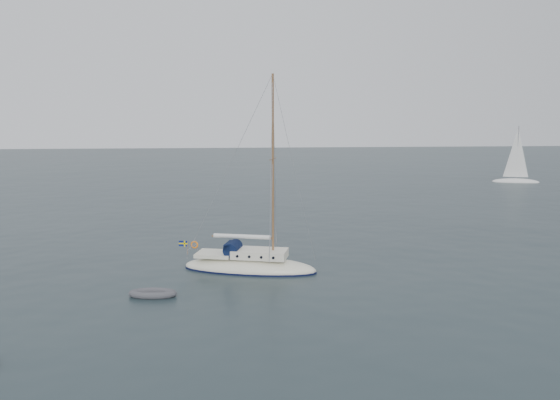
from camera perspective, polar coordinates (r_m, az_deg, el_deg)
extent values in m
plane|color=black|center=(31.11, 1.18, -8.48)|extent=(300.00, 300.00, 0.00)
ellipsoid|color=#EBE7CD|center=(33.30, -3.19, -7.12)|extent=(8.12, 2.53, 1.35)
cube|color=white|center=(33.10, -2.10, -5.54)|extent=(3.25, 1.71, 0.50)
cube|color=#EBE7CD|center=(33.05, -6.97, -5.87)|extent=(2.17, 1.71, 0.23)
cylinder|color=#0A1433|center=(32.96, -5.01, -5.18)|extent=(0.87, 1.49, 0.87)
cube|color=#0A1433|center=(32.92, -5.33, -4.88)|extent=(0.41, 1.49, 0.36)
cylinder|color=brown|center=(32.32, -0.71, 3.41)|extent=(0.14, 0.14, 10.83)
cylinder|color=brown|center=(32.28, -0.72, 4.37)|extent=(0.05, 1.98, 0.05)
cylinder|color=brown|center=(32.82, -4.00, -3.94)|extent=(3.79, 0.09, 0.09)
cylinder|color=silver|center=(32.81, -4.00, -3.87)|extent=(3.52, 0.25, 0.25)
cylinder|color=#919199|center=(33.01, -9.50, -5.25)|extent=(0.04, 1.98, 0.04)
torus|color=orange|center=(33.54, -9.52, -5.04)|extent=(0.49, 0.09, 0.49)
cylinder|color=brown|center=(33.05, -10.04, -5.41)|extent=(0.03, 0.03, 0.81)
cube|color=navy|center=(33.01, -10.52, -4.96)|extent=(0.54, 0.02, 0.34)
cube|color=#FFE601|center=(33.01, -10.52, -4.96)|extent=(0.56, 0.03, 0.08)
cube|color=#FFE601|center=(33.00, -10.35, -4.96)|extent=(0.08, 0.03, 0.36)
cylinder|color=black|center=(33.88, -4.20, -5.23)|extent=(0.16, 0.05, 0.16)
cylinder|color=black|center=(32.20, -4.08, -5.95)|extent=(0.16, 0.05, 0.16)
cylinder|color=black|center=(33.91, -2.98, -5.21)|extent=(0.16, 0.05, 0.16)
cylinder|color=black|center=(32.23, -2.79, -5.93)|extent=(0.16, 0.05, 0.16)
cylinder|color=black|center=(33.96, -1.76, -5.18)|extent=(0.16, 0.05, 0.16)
cylinder|color=black|center=(32.28, -1.51, -5.90)|extent=(0.16, 0.05, 0.16)
cylinder|color=black|center=(34.02, -0.54, -5.15)|extent=(0.16, 0.05, 0.16)
cylinder|color=black|center=(32.35, -0.23, -5.86)|extent=(0.16, 0.05, 0.16)
cube|color=#454549|center=(29.27, -13.15, -9.58)|extent=(1.53, 0.63, 0.09)
ellipsoid|color=silver|center=(86.54, 23.39, 1.73)|extent=(6.53, 2.18, 1.09)
cylinder|color=#919199|center=(86.20, 23.55, 4.57)|extent=(0.11, 0.11, 7.62)
cone|color=silver|center=(86.17, 23.52, 4.57)|extent=(3.48, 3.48, 7.07)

